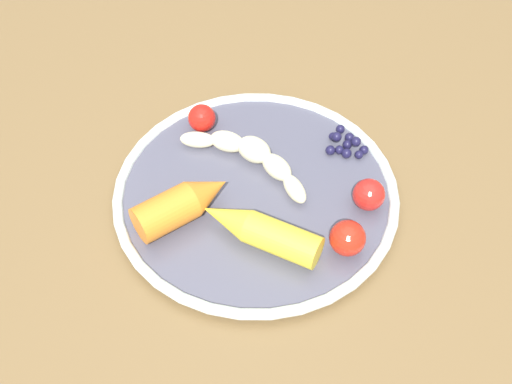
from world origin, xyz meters
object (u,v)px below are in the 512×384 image
object	(u,v)px
tomato_far	(202,118)
tomato_mid	(369,195)
banana	(251,155)
blueberry_pile	(346,144)
carrot_orange	(183,204)
dining_table	(243,203)
carrot_yellow	(259,230)
tomato_near	(348,238)
plate	(256,194)

from	to	relation	value
tomato_far	tomato_mid	bearing A→B (deg)	164.88
banana	tomato_mid	world-z (taller)	tomato_mid
banana	blueberry_pile	size ratio (longest dim) A/B	3.44
blueberry_pile	carrot_orange	bearing A→B (deg)	45.88
blueberry_pile	dining_table	bearing A→B (deg)	22.67
carrot_orange	tomato_far	size ratio (longest dim) A/B	3.31
tomato_mid	blueberry_pile	bearing A→B (deg)	-61.62
banana	carrot_yellow	xyz separation A→B (m)	(-0.04, 0.10, 0.01)
carrot_orange	blueberry_pile	distance (m)	0.21
carrot_orange	carrot_yellow	distance (m)	0.09
banana	carrot_yellow	world-z (taller)	carrot_yellow
banana	tomato_far	distance (m)	0.08
tomato_near	tomato_far	xyz separation A→B (m)	(0.21, -0.12, -0.00)
plate	carrot_yellow	xyz separation A→B (m)	(-0.02, 0.06, 0.02)
plate	blueberry_pile	bearing A→B (deg)	-130.23
plate	blueberry_pile	xyz separation A→B (m)	(-0.08, -0.10, 0.01)
carrot_yellow	tomato_near	world-z (taller)	tomato_near
carrot_orange	tomato_near	distance (m)	0.18
plate	carrot_yellow	world-z (taller)	carrot_yellow
carrot_yellow	tomato_near	bearing A→B (deg)	-169.44
plate	carrot_yellow	size ratio (longest dim) A/B	2.35
tomato_mid	tomato_far	distance (m)	0.22
carrot_orange	tomato_far	bearing A→B (deg)	-78.21
plate	tomato_near	world-z (taller)	tomato_near
banana	tomato_mid	size ratio (longest dim) A/B	4.86
carrot_orange	dining_table	bearing A→B (deg)	-107.17
carrot_yellow	blueberry_pile	xyz separation A→B (m)	(-0.06, -0.16, -0.01)
tomato_near	tomato_mid	xyz separation A→B (m)	(-0.01, -0.06, -0.00)
tomato_mid	tomato_far	xyz separation A→B (m)	(0.22, -0.06, -0.00)
carrot_yellow	banana	bearing A→B (deg)	-67.86
banana	blueberry_pile	distance (m)	0.12
banana	carrot_yellow	size ratio (longest dim) A/B	1.26
carrot_yellow	tomato_near	distance (m)	0.09
tomato_near	tomato_mid	distance (m)	0.07
tomato_far	carrot_yellow	bearing A→B (deg)	129.56
blueberry_pile	banana	bearing A→B (deg)	28.68
banana	tomato_far	bearing A→B (deg)	-26.27
dining_table	plate	distance (m)	0.11
banana	tomato_near	size ratio (longest dim) A/B	4.53
carrot_yellow	tomato_near	xyz separation A→B (m)	(-0.09, -0.02, 0.00)
carrot_orange	tomato_far	xyz separation A→B (m)	(0.03, -0.13, -0.00)
banana	tomato_near	bearing A→B (deg)	146.86
tomato_near	blueberry_pile	bearing A→B (deg)	-77.29
carrot_orange	carrot_yellow	bearing A→B (deg)	175.06
tomato_near	tomato_mid	size ratio (longest dim) A/B	1.07
dining_table	tomato_near	distance (m)	0.21
carrot_yellow	dining_table	bearing A→B (deg)	-63.19
carrot_orange	carrot_yellow	xyz separation A→B (m)	(-0.09, 0.01, -0.00)
banana	carrot_orange	world-z (taller)	carrot_orange
tomato_near	banana	bearing A→B (deg)	-33.14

